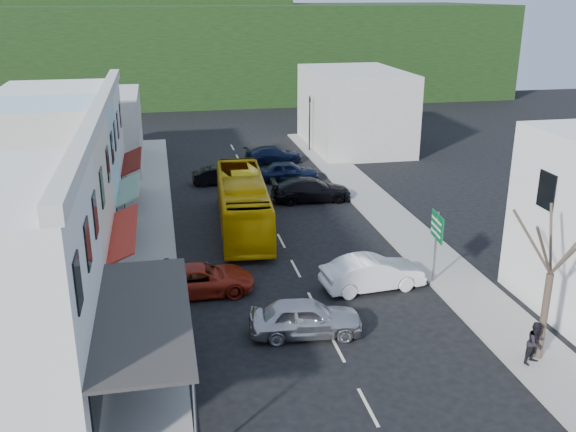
{
  "coord_description": "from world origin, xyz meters",
  "views": [
    {
      "loc": [
        -6.4,
        -25.79,
        13.54
      ],
      "look_at": [
        0.0,
        6.0,
        2.2
      ],
      "focal_mm": 40.0,
      "sensor_mm": 36.0,
      "label": 1
    }
  ],
  "objects_px": {
    "car_silver": "(306,320)",
    "pedestrian_right": "(536,343)",
    "car_white": "(372,275)",
    "street_tree": "(550,274)",
    "car_red": "(201,280)",
    "direction_sign": "(435,248)",
    "bus": "(243,204)",
    "pedestrian_left": "(168,278)",
    "traffic_signal": "(310,124)"
  },
  "relations": [
    {
      "from": "direction_sign",
      "to": "traffic_signal",
      "type": "bearing_deg",
      "value": 94.91
    },
    {
      "from": "car_silver",
      "to": "car_white",
      "type": "bearing_deg",
      "value": -42.2
    },
    {
      "from": "bus",
      "to": "pedestrian_right",
      "type": "bearing_deg",
      "value": -59.08
    },
    {
      "from": "car_red",
      "to": "pedestrian_right",
      "type": "xyz_separation_m",
      "value": [
        11.99,
        -8.87,
        0.3
      ]
    },
    {
      "from": "direction_sign",
      "to": "car_silver",
      "type": "bearing_deg",
      "value": -147.51
    },
    {
      "from": "direction_sign",
      "to": "traffic_signal",
      "type": "xyz_separation_m",
      "value": [
        0.33,
        28.08,
        0.65
      ]
    },
    {
      "from": "pedestrian_right",
      "to": "bus",
      "type": "bearing_deg",
      "value": 93.69
    },
    {
      "from": "pedestrian_left",
      "to": "car_red",
      "type": "bearing_deg",
      "value": -98.93
    },
    {
      "from": "car_silver",
      "to": "direction_sign",
      "type": "height_order",
      "value": "direction_sign"
    },
    {
      "from": "bus",
      "to": "pedestrian_right",
      "type": "height_order",
      "value": "bus"
    },
    {
      "from": "bus",
      "to": "pedestrian_left",
      "type": "relative_size",
      "value": 6.82
    },
    {
      "from": "pedestrian_right",
      "to": "street_tree",
      "type": "relative_size",
      "value": 0.23
    },
    {
      "from": "car_white",
      "to": "traffic_signal",
      "type": "relative_size",
      "value": 0.88
    },
    {
      "from": "pedestrian_right",
      "to": "traffic_signal",
      "type": "xyz_separation_m",
      "value": [
        -0.39,
        35.85,
        1.49
      ]
    },
    {
      "from": "car_white",
      "to": "street_tree",
      "type": "xyz_separation_m",
      "value": [
        4.29,
        -7.41,
        2.99
      ]
    },
    {
      "from": "car_silver",
      "to": "car_red",
      "type": "xyz_separation_m",
      "value": [
        -3.99,
        4.8,
        0.0
      ]
    },
    {
      "from": "car_silver",
      "to": "car_white",
      "type": "relative_size",
      "value": 1.0
    },
    {
      "from": "car_red",
      "to": "direction_sign",
      "type": "bearing_deg",
      "value": -96.92
    },
    {
      "from": "pedestrian_right",
      "to": "direction_sign",
      "type": "relative_size",
      "value": 0.46
    },
    {
      "from": "bus",
      "to": "car_white",
      "type": "height_order",
      "value": "bus"
    },
    {
      "from": "car_silver",
      "to": "direction_sign",
      "type": "relative_size",
      "value": 1.19
    },
    {
      "from": "car_white",
      "to": "direction_sign",
      "type": "height_order",
      "value": "direction_sign"
    },
    {
      "from": "car_silver",
      "to": "pedestrian_left",
      "type": "relative_size",
      "value": 2.59
    },
    {
      "from": "pedestrian_right",
      "to": "pedestrian_left",
      "type": "bearing_deg",
      "value": 123.65
    },
    {
      "from": "bus",
      "to": "car_silver",
      "type": "height_order",
      "value": "bus"
    },
    {
      "from": "car_silver",
      "to": "pedestrian_right",
      "type": "distance_m",
      "value": 8.98
    },
    {
      "from": "bus",
      "to": "car_white",
      "type": "xyz_separation_m",
      "value": [
        4.98,
        -9.53,
        -0.85
      ]
    },
    {
      "from": "car_red",
      "to": "traffic_signal",
      "type": "xyz_separation_m",
      "value": [
        11.6,
        26.98,
        1.79
      ]
    },
    {
      "from": "pedestrian_left",
      "to": "direction_sign",
      "type": "relative_size",
      "value": 0.46
    },
    {
      "from": "pedestrian_left",
      "to": "street_tree",
      "type": "xyz_separation_m",
      "value": [
        13.91,
        -8.39,
        2.69
      ]
    },
    {
      "from": "car_silver",
      "to": "pedestrian_right",
      "type": "xyz_separation_m",
      "value": [
        8.0,
        -4.07,
        0.3
      ]
    },
    {
      "from": "pedestrian_left",
      "to": "pedestrian_right",
      "type": "relative_size",
      "value": 1.0
    },
    {
      "from": "car_white",
      "to": "pedestrian_left",
      "type": "height_order",
      "value": "pedestrian_left"
    },
    {
      "from": "direction_sign",
      "to": "car_red",
      "type": "bearing_deg",
      "value": -180.0
    },
    {
      "from": "bus",
      "to": "direction_sign",
      "type": "xyz_separation_m",
      "value": [
        8.14,
        -9.5,
        0.29
      ]
    },
    {
      "from": "bus",
      "to": "car_red",
      "type": "relative_size",
      "value": 2.52
    },
    {
      "from": "car_red",
      "to": "traffic_signal",
      "type": "height_order",
      "value": "traffic_signal"
    },
    {
      "from": "pedestrian_left",
      "to": "traffic_signal",
      "type": "relative_size",
      "value": 0.34
    },
    {
      "from": "car_white",
      "to": "car_red",
      "type": "height_order",
      "value": "same"
    },
    {
      "from": "car_white",
      "to": "traffic_signal",
      "type": "xyz_separation_m",
      "value": [
        3.48,
        28.11,
        1.79
      ]
    },
    {
      "from": "bus",
      "to": "traffic_signal",
      "type": "height_order",
      "value": "traffic_signal"
    },
    {
      "from": "car_white",
      "to": "pedestrian_left",
      "type": "relative_size",
      "value": 2.59
    },
    {
      "from": "bus",
      "to": "direction_sign",
      "type": "relative_size",
      "value": 3.15
    },
    {
      "from": "pedestrian_right",
      "to": "direction_sign",
      "type": "xyz_separation_m",
      "value": [
        -0.71,
        7.77,
        0.84
      ]
    },
    {
      "from": "traffic_signal",
      "to": "bus",
      "type": "bearing_deg",
      "value": 87.15
    },
    {
      "from": "pedestrian_right",
      "to": "traffic_signal",
      "type": "relative_size",
      "value": 0.34
    },
    {
      "from": "bus",
      "to": "pedestrian_right",
      "type": "relative_size",
      "value": 6.82
    },
    {
      "from": "car_silver",
      "to": "pedestrian_left",
      "type": "distance_m",
      "value": 7.2
    },
    {
      "from": "pedestrian_left",
      "to": "traffic_signal",
      "type": "xyz_separation_m",
      "value": [
        13.1,
        27.12,
        1.49
      ]
    },
    {
      "from": "bus",
      "to": "car_red",
      "type": "distance_m",
      "value": 9.01
    }
  ]
}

